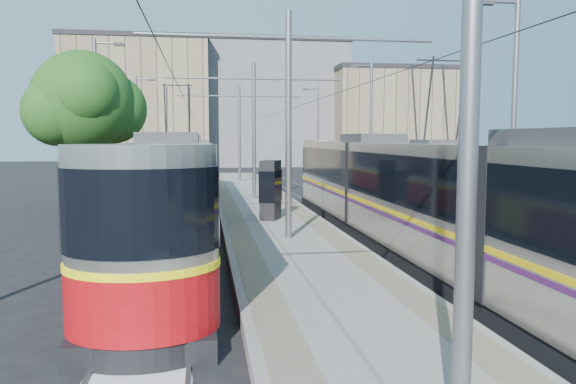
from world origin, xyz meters
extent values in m
plane|color=black|center=(0.00, 0.00, 0.00)|extent=(160.00, 160.00, 0.00)
cube|color=gray|center=(0.00, 17.00, 0.15)|extent=(4.00, 50.00, 0.30)
cube|color=gray|center=(-1.45, 17.00, 0.30)|extent=(0.70, 50.00, 0.01)
cube|color=gray|center=(1.45, 17.00, 0.30)|extent=(0.70, 50.00, 0.01)
cube|color=gray|center=(-4.32, 17.00, 0.01)|extent=(0.07, 70.00, 0.03)
cube|color=gray|center=(-2.88, 17.00, 0.01)|extent=(0.07, 70.00, 0.03)
cube|color=gray|center=(2.88, 17.00, 0.01)|extent=(0.07, 70.00, 0.03)
cube|color=gray|center=(4.32, 17.00, 0.01)|extent=(0.07, 70.00, 0.03)
cube|color=black|center=(-3.60, 13.33, 0.20)|extent=(2.30, 28.71, 0.40)
cube|color=#A9A59B|center=(-3.60, 13.33, 1.85)|extent=(2.40, 27.11, 2.90)
cube|color=black|center=(-3.60, 13.33, 2.35)|extent=(2.43, 27.11, 1.30)
cube|color=#FFEB0D|center=(-3.60, 13.33, 1.45)|extent=(2.43, 27.11, 0.12)
cube|color=#B40A0F|center=(-3.60, 13.33, 0.95)|extent=(2.42, 27.11, 1.10)
cube|color=#2D2D30|center=(-3.60, 13.33, 3.45)|extent=(1.68, 3.00, 0.30)
cube|color=black|center=(3.60, 5.14, 0.20)|extent=(2.30, 28.92, 0.40)
cube|color=#AEAA9F|center=(3.60, 5.14, 1.85)|extent=(2.40, 27.32, 2.90)
cube|color=black|center=(3.60, 5.14, 2.35)|extent=(2.43, 27.32, 1.30)
cube|color=gold|center=(3.60, 5.14, 1.45)|extent=(2.43, 27.32, 0.12)
cube|color=#3F1448|center=(3.60, 5.14, 1.30)|extent=(2.43, 27.32, 0.10)
cube|color=#2D2D30|center=(3.60, 5.14, 3.45)|extent=(1.68, 3.00, 0.30)
cylinder|color=slate|center=(0.00, -4.00, 3.80)|extent=(0.20, 0.20, 7.00)
cylinder|color=slate|center=(0.00, 8.00, 3.80)|extent=(0.20, 0.20, 7.00)
cylinder|color=slate|center=(0.00, 8.00, 6.50)|extent=(9.20, 0.10, 0.10)
cylinder|color=slate|center=(0.00, 20.00, 3.80)|extent=(0.20, 0.20, 7.00)
cylinder|color=slate|center=(0.00, 20.00, 6.50)|extent=(9.20, 0.10, 0.10)
cylinder|color=slate|center=(0.00, 32.00, 3.80)|extent=(0.20, 0.20, 7.00)
cylinder|color=slate|center=(0.00, 32.00, 6.50)|extent=(9.20, 0.10, 0.10)
cylinder|color=black|center=(-3.60, 17.00, 5.55)|extent=(0.02, 70.00, 0.02)
cylinder|color=black|center=(3.60, 17.00, 5.55)|extent=(0.02, 70.00, 0.02)
cylinder|color=slate|center=(-7.50, 18.00, 4.00)|extent=(0.18, 0.18, 8.00)
cube|color=#2D2D30|center=(-6.40, 18.00, 7.75)|extent=(0.50, 0.22, 0.12)
cylinder|color=slate|center=(-7.50, 34.00, 4.00)|extent=(0.18, 0.18, 8.00)
cube|color=#2D2D30|center=(-6.40, 34.00, 7.75)|extent=(0.50, 0.22, 0.12)
cylinder|color=slate|center=(7.50, 8.00, 4.00)|extent=(0.18, 0.18, 8.00)
cube|color=#2D2D30|center=(6.40, 8.00, 7.75)|extent=(0.50, 0.22, 0.12)
cylinder|color=slate|center=(7.50, 24.00, 4.00)|extent=(0.18, 0.18, 8.00)
cube|color=#2D2D30|center=(6.40, 24.00, 7.75)|extent=(0.50, 0.22, 0.12)
cylinder|color=slate|center=(7.50, 40.00, 4.00)|extent=(0.18, 0.18, 8.00)
cube|color=#2D2D30|center=(6.40, 40.00, 7.75)|extent=(0.50, 0.22, 0.12)
cube|color=black|center=(-0.08, 12.16, 1.45)|extent=(0.94, 1.15, 2.29)
cube|color=black|center=(-0.08, 12.16, 1.60)|extent=(1.00, 1.20, 1.20)
cylinder|color=#382314|center=(-8.04, 17.64, 1.54)|extent=(0.42, 0.42, 3.08)
sphere|color=#144918|center=(-8.04, 17.64, 5.10)|extent=(4.62, 4.62, 4.62)
sphere|color=#144918|center=(-6.88, 18.41, 4.81)|extent=(3.27, 3.27, 3.27)
cube|color=gray|center=(-10.00, 60.00, 7.20)|extent=(16.00, 12.00, 14.41)
cube|color=#262328|center=(-10.00, 60.00, 14.66)|extent=(16.32, 12.24, 0.50)
cube|color=slate|center=(6.00, 64.00, 7.46)|extent=(18.00, 14.00, 14.93)
cube|color=#262328|center=(6.00, 64.00, 15.18)|extent=(18.36, 14.28, 0.50)
cube|color=gray|center=(20.00, 58.00, 5.72)|extent=(14.00, 10.00, 11.44)
cube|color=#262328|center=(20.00, 58.00, 11.69)|extent=(14.28, 10.20, 0.50)
camera|label=1|loc=(-2.61, -9.28, 3.43)|focal=35.00mm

